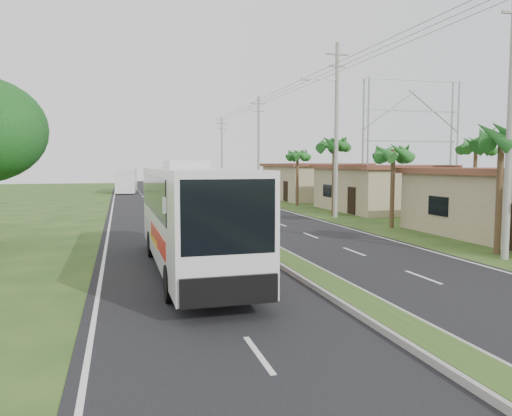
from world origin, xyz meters
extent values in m
plane|color=#234318|center=(0.00, 0.00, 0.00)|extent=(180.00, 180.00, 0.00)
cube|color=black|center=(0.00, 20.00, 0.01)|extent=(14.00, 160.00, 0.02)
cube|color=gray|center=(0.00, 20.00, 0.10)|extent=(1.20, 160.00, 0.17)
cube|color=#234318|center=(0.00, 20.00, 0.18)|extent=(0.95, 160.00, 0.02)
cube|color=silver|center=(-6.70, 20.00, 0.00)|extent=(0.12, 160.00, 0.01)
cube|color=silver|center=(6.70, 20.00, 0.00)|extent=(0.12, 160.00, 0.01)
cube|color=tan|center=(14.00, 22.00, 1.68)|extent=(7.00, 10.00, 3.35)
cube|color=#54241D|center=(14.00, 22.00, 3.51)|extent=(7.60, 10.60, 0.32)
cube|color=tan|center=(14.00, 36.00, 1.75)|extent=(8.00, 11.00, 3.50)
cube|color=#54241D|center=(14.00, 36.00, 3.66)|extent=(8.60, 11.60, 0.32)
cylinder|color=#473321|center=(9.00, 3.00, 2.50)|extent=(0.26, 0.26, 5.00)
cylinder|color=#473321|center=(9.40, 12.00, 2.30)|extent=(0.26, 0.26, 4.60)
cylinder|color=#473321|center=(8.80, 19.00, 2.70)|extent=(0.26, 0.26, 5.40)
cylinder|color=#473321|center=(9.30, 28.00, 2.40)|extent=(0.26, 0.26, 4.80)
cylinder|color=#473321|center=(17.50, 15.00, 2.60)|extent=(0.26, 0.26, 5.20)
sphere|color=#144011|center=(-10.80, 9.00, 4.90)|extent=(3.40, 3.40, 3.40)
cylinder|color=gray|center=(8.50, 2.00, 5.50)|extent=(0.28, 0.28, 11.00)
cylinder|color=gray|center=(8.50, 18.00, 6.00)|extent=(0.28, 0.28, 12.00)
cube|color=gray|center=(8.50, 18.00, 11.20)|extent=(1.60, 0.12, 0.12)
cube|color=gray|center=(8.50, 18.00, 10.40)|extent=(1.20, 0.10, 0.10)
cube|color=gray|center=(7.30, 18.00, 9.50)|extent=(2.40, 0.10, 0.10)
cylinder|color=gray|center=(8.50, 38.00, 5.50)|extent=(0.28, 0.28, 11.00)
cube|color=gray|center=(8.50, 38.00, 10.20)|extent=(1.60, 0.12, 0.12)
cube|color=gray|center=(8.50, 38.00, 9.40)|extent=(1.20, 0.10, 0.10)
cylinder|color=gray|center=(8.50, 58.00, 5.25)|extent=(0.28, 0.28, 10.50)
cube|color=gray|center=(8.50, 58.00, 9.70)|extent=(1.60, 0.12, 0.12)
cube|color=gray|center=(8.50, 58.00, 8.90)|extent=(1.20, 0.10, 0.10)
cylinder|color=gray|center=(17.00, 29.50, 6.00)|extent=(0.18, 0.18, 12.00)
cylinder|color=gray|center=(27.00, 29.50, 6.00)|extent=(0.18, 0.18, 12.00)
cylinder|color=gray|center=(17.00, 30.50, 6.00)|extent=(0.18, 0.18, 12.00)
cylinder|color=gray|center=(27.00, 30.50, 6.00)|extent=(0.18, 0.18, 12.00)
cube|color=gray|center=(22.00, 30.00, 6.00)|extent=(10.00, 0.14, 0.14)
cube|color=gray|center=(22.00, 30.00, 9.00)|extent=(10.00, 0.14, 0.14)
cube|color=gray|center=(22.00, 30.00, 12.00)|extent=(10.00, 0.14, 0.14)
cube|color=silver|center=(-3.69, 2.99, 2.00)|extent=(2.60, 11.90, 3.12)
cube|color=black|center=(-3.70, 3.59, 2.69)|extent=(2.62, 9.53, 1.25)
cube|color=black|center=(-3.63, -2.88, 2.50)|extent=(2.23, 0.16, 1.75)
cube|color=red|center=(-3.68, 1.81, 1.38)|extent=(2.58, 5.17, 0.54)
cube|color=yellow|center=(-3.70, 3.29, 1.13)|extent=(2.56, 3.00, 0.25)
cube|color=silver|center=(-3.71, 4.18, 3.70)|extent=(1.41, 2.39, 0.28)
cylinder|color=black|center=(-4.77, -0.78, 0.51)|extent=(0.33, 1.03, 1.03)
cylinder|color=black|center=(-2.54, -0.75, 0.51)|extent=(0.33, 1.03, 1.03)
cylinder|color=black|center=(-4.85, 6.15, 0.51)|extent=(0.33, 1.03, 1.03)
cylinder|color=black|center=(-2.61, 6.17, 0.51)|extent=(0.33, 1.03, 1.03)
cube|color=white|center=(-5.12, 54.35, 1.65)|extent=(3.03, 10.99, 3.02)
cube|color=black|center=(-5.09, 54.83, 2.56)|extent=(2.90, 8.16, 1.03)
cube|color=orange|center=(-5.18, 53.41, 1.08)|extent=(2.73, 5.33, 0.33)
cylinder|color=black|center=(-6.43, 49.94, 0.45)|extent=(0.34, 0.92, 0.91)
cylinder|color=black|center=(-4.36, 49.81, 0.45)|extent=(0.34, 0.92, 0.91)
cylinder|color=black|center=(-5.91, 58.42, 0.45)|extent=(0.34, 0.92, 0.91)
cylinder|color=black|center=(-3.84, 58.30, 0.45)|extent=(0.34, 0.92, 0.91)
imported|color=black|center=(-2.00, 11.07, 0.53)|extent=(1.83, 0.79, 1.07)
imported|color=maroon|center=(-2.00, 11.07, 1.46)|extent=(0.73, 0.54, 1.82)
camera|label=1|loc=(-6.03, -14.07, 3.71)|focal=35.00mm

